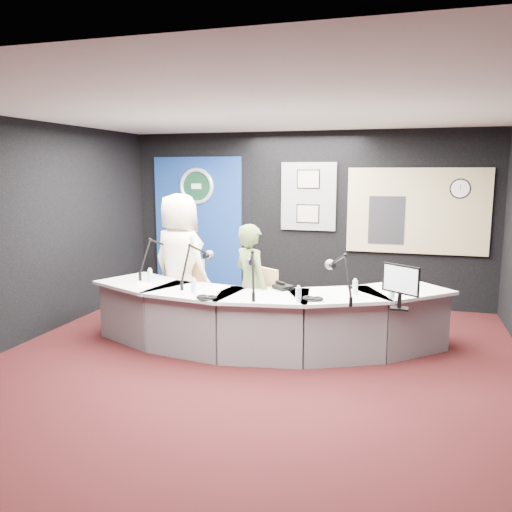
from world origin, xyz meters
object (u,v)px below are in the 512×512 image
(broadcast_desk, at_px, (262,318))
(person_man, at_px, (180,262))
(armchair_right, at_px, (251,305))
(person_woman, at_px, (251,285))
(armchair_left, at_px, (180,293))

(broadcast_desk, height_order, person_man, person_man)
(armchair_right, xyz_separation_m, person_woman, (-0.00, 0.00, 0.26))
(broadcast_desk, relative_size, person_woman, 2.95)
(armchair_left, relative_size, person_man, 0.52)
(armchair_left, distance_m, person_man, 0.44)
(armchair_left, distance_m, armchair_right, 1.21)
(armchair_right, relative_size, person_woman, 0.66)
(broadcast_desk, xyz_separation_m, person_man, (-1.30, 0.45, 0.56))
(person_woman, bearing_deg, armchair_right, -141.91)
(broadcast_desk, bearing_deg, armchair_left, 160.87)
(armchair_right, xyz_separation_m, person_man, (-1.14, 0.40, 0.43))
(person_man, xyz_separation_m, person_woman, (1.14, -0.40, -0.17))
(armchair_left, xyz_separation_m, person_woman, (1.14, -0.40, 0.27))
(person_man, bearing_deg, broadcast_desk, -179.81)
(armchair_left, bearing_deg, armchair_right, 4.97)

